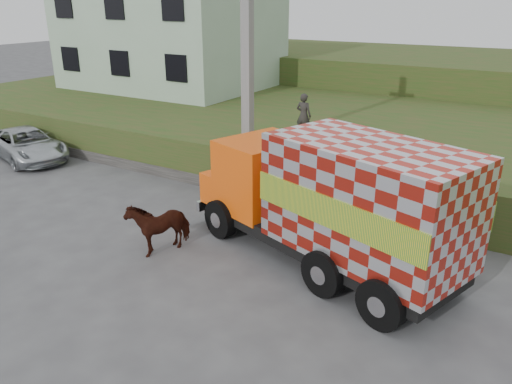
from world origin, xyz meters
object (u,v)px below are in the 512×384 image
Objects in this scene: cargo_truck at (333,201)px; suv at (27,144)px; utility_pole at (247,66)px; pedestrian at (304,116)px; cow at (159,225)px.

suv is at bearing -168.20° from cargo_truck.
utility_pole is 1.82× the size of suv.
pedestrian is at bearing -55.43° from suv.
cargo_truck reaches higher than suv.
utility_pole is 1.05× the size of cargo_truck.
suv is (-13.74, 1.68, -1.06)m from cargo_truck.
suv is (-9.67, 3.15, -0.06)m from cow.
utility_pole is at bearing 112.47° from cow.
utility_pole is 5.92m from cow.
cow is 10.17m from suv.
utility_pole is 6.04m from cargo_truck.
cow is at bearing -92.83° from suv.
cow is at bearing -86.10° from utility_pole.
suv is (-9.34, -1.68, -3.47)m from utility_pole.
cow is 1.04× the size of pedestrian.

